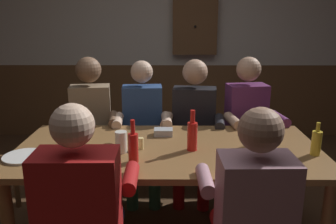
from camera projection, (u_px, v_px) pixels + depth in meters
The scene contains 24 objects.
back_wall_upper at pixel (169, 9), 4.50m from camera, with size 5.64×0.12×1.42m, color beige.
back_wall_wainscot at pixel (169, 100), 4.82m from camera, with size 5.64×0.12×0.97m, color brown.
dining_table at pixel (168, 159), 2.44m from camera, with size 2.08×0.98×0.73m.
person_0 at pixel (91, 122), 3.12m from camera, with size 0.53×0.54×1.26m.
person_1 at pixel (143, 125), 3.12m from camera, with size 0.51×0.52×1.23m.
person_2 at pixel (194, 123), 3.12m from camera, with size 0.55×0.53×1.24m.
person_3 at pixel (248, 122), 3.11m from camera, with size 0.52×0.54×1.26m.
person_4 at pixel (83, 210), 1.74m from camera, with size 0.53×0.54×1.24m.
person_5 at pixel (250, 211), 1.74m from camera, with size 0.50×0.53×1.22m.
table_candle at pixel (141, 144), 2.37m from camera, with size 0.04×0.04×0.08m, color #F9E08C.
condiment_caddy at pixel (163, 132), 2.65m from camera, with size 0.14×0.10×0.05m, color #B2B7BC.
plate_0 at pixel (24, 156), 2.24m from camera, with size 0.26×0.26×0.01m, color white.
plate_1 at pixel (74, 171), 2.02m from camera, with size 0.28×0.28×0.01m, color white.
bottle_0 at pixel (133, 146), 2.14m from camera, with size 0.06×0.06×0.27m.
bottle_1 at pixel (316, 142), 2.26m from camera, with size 0.06×0.06×0.22m.
bottle_2 at pixel (272, 138), 2.29m from camera, with size 0.07×0.07×0.27m.
bottle_3 at pixel (192, 134), 2.34m from camera, with size 0.07×0.07×0.28m.
pint_glass_0 at pixel (256, 155), 2.11m from camera, with size 0.08×0.08×0.14m, color #4C2D19.
pint_glass_1 at pixel (276, 127), 2.64m from camera, with size 0.08×0.08×0.12m, color gold.
pint_glass_2 at pixel (69, 136), 2.46m from camera, with size 0.08×0.08×0.12m, color gold.
pint_glass_3 at pixel (108, 158), 2.03m from camera, with size 0.07×0.07×0.16m, color #4C2D19.
pint_glass_4 at pixel (121, 142), 2.31m from camera, with size 0.08×0.08×0.14m, color white.
pint_glass_5 at pixel (255, 137), 2.42m from camera, with size 0.08×0.08×0.14m, color white.
wall_dart_cabinet at pixel (195, 26), 4.43m from camera, with size 0.56×0.15×0.70m.
Camera 1 is at (0.02, -2.21, 1.61)m, focal length 37.49 mm.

